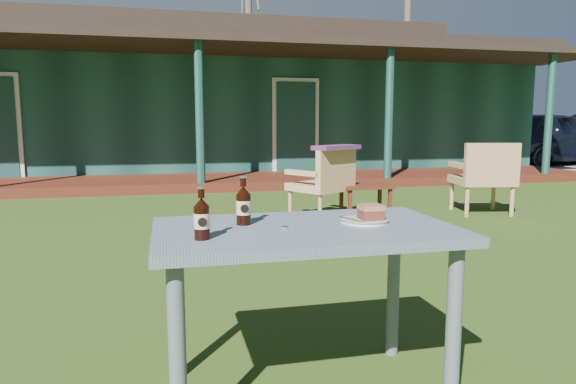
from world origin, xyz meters
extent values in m
plane|color=#334916|center=(0.00, 0.00, 0.00)|extent=(80.00, 80.00, 0.00)
cube|color=#19433A|center=(0.00, 9.50, 1.30)|extent=(15.00, 6.00, 2.60)
cube|color=black|center=(0.00, 9.50, 2.75)|extent=(15.80, 6.80, 0.30)
cube|color=black|center=(0.00, 9.50, 3.15)|extent=(12.00, 3.50, 0.60)
cube|color=#502013|center=(0.00, 5.60, 0.08)|extent=(15.00, 1.80, 0.16)
cube|color=black|center=(0.00, 5.60, 2.45)|extent=(15.40, 2.00, 0.12)
cylinder|color=#19433A|center=(0.00, 4.80, 1.23)|extent=(0.14, 0.14, 2.45)
cylinder|color=#19433A|center=(3.25, 4.80, 1.23)|extent=(0.14, 0.14, 2.45)
cylinder|color=#19433A|center=(6.50, 4.80, 1.23)|extent=(0.14, 0.14, 2.45)
cube|color=white|center=(2.00, 6.48, 1.00)|extent=(0.95, 0.06, 2.00)
cube|color=#193D38|center=(2.00, 6.45, 1.00)|extent=(0.80, 0.04, 1.85)
cube|color=gray|center=(10.50, 8.50, 0.01)|extent=(9.00, 6.00, 0.02)
cylinder|color=brown|center=(3.00, 18.50, 4.75)|extent=(0.28, 0.28, 9.50)
cylinder|color=brown|center=(9.50, 17.00, 5.50)|extent=(0.28, 0.28, 11.00)
imported|color=black|center=(9.32, 8.15, 0.72)|extent=(4.46, 2.42, 1.44)
cube|color=slate|center=(0.00, -1.60, 0.70)|extent=(1.20, 0.70, 0.04)
cylinder|color=slate|center=(-0.52, -1.87, 0.34)|extent=(0.06, 0.06, 0.68)
cylinder|color=slate|center=(0.52, -1.87, 0.34)|extent=(0.06, 0.06, 0.68)
cylinder|color=slate|center=(-0.52, -1.33, 0.34)|extent=(0.06, 0.06, 0.68)
cylinder|color=slate|center=(0.52, -1.33, 0.34)|extent=(0.06, 0.06, 0.68)
cylinder|color=silver|center=(0.26, -1.57, 0.73)|extent=(0.20, 0.20, 0.01)
cylinder|color=olive|center=(0.26, -1.57, 0.73)|extent=(0.20, 0.20, 0.00)
cube|color=#5C281D|center=(0.29, -1.59, 0.75)|extent=(0.09, 0.08, 0.04)
cube|color=#A7684A|center=(0.29, -1.59, 0.79)|extent=(0.09, 0.09, 0.02)
cube|color=silver|center=(0.20, -1.58, 0.74)|extent=(0.06, 0.14, 0.00)
cylinder|color=black|center=(-0.24, -1.51, 0.78)|extent=(0.06, 0.06, 0.12)
cone|color=black|center=(-0.24, -1.51, 0.86)|extent=(0.06, 0.06, 0.03)
cylinder|color=black|center=(-0.24, -1.51, 0.90)|extent=(0.02, 0.02, 0.03)
cylinder|color=silver|center=(-0.24, -1.51, 0.92)|extent=(0.03, 0.03, 0.01)
cylinder|color=beige|center=(-0.24, -1.51, 0.79)|extent=(0.06, 0.06, 0.06)
cylinder|color=black|center=(-0.24, -1.54, 0.79)|extent=(0.03, 0.00, 0.03)
cylinder|color=black|center=(-0.42, -1.74, 0.78)|extent=(0.06, 0.06, 0.12)
cone|color=black|center=(-0.42, -1.74, 0.85)|extent=(0.06, 0.06, 0.03)
cylinder|color=black|center=(-0.42, -1.74, 0.89)|extent=(0.02, 0.02, 0.03)
cylinder|color=silver|center=(-0.42, -1.74, 0.91)|extent=(0.03, 0.03, 0.01)
cylinder|color=beige|center=(-0.42, -1.74, 0.79)|extent=(0.06, 0.06, 0.05)
cylinder|color=black|center=(-0.42, -1.76, 0.79)|extent=(0.03, 0.00, 0.03)
cylinder|color=silver|center=(-0.09, -1.62, 0.72)|extent=(0.03, 0.03, 0.01)
cube|color=tan|center=(1.22, 2.19, 0.38)|extent=(0.82, 0.81, 0.09)
cube|color=tan|center=(1.34, 1.98, 0.63)|extent=(0.57, 0.38, 0.40)
cube|color=tan|center=(1.44, 2.35, 0.56)|extent=(0.33, 0.49, 0.06)
cube|color=tan|center=(0.97, 2.07, 0.56)|extent=(0.33, 0.49, 0.06)
cylinder|color=tan|center=(1.32, 2.53, 0.17)|extent=(0.05, 0.05, 0.34)
cylinder|color=tan|center=(0.87, 2.27, 0.17)|extent=(0.05, 0.05, 0.34)
cylinder|color=tan|center=(1.56, 2.12, 0.17)|extent=(0.05, 0.05, 0.34)
cylinder|color=tan|center=(1.12, 1.85, 0.17)|extent=(0.05, 0.05, 0.34)
cube|color=tan|center=(3.30, 2.10, 0.41)|extent=(0.76, 0.73, 0.09)
cube|color=tan|center=(3.25, 1.83, 0.67)|extent=(0.66, 0.20, 0.43)
cube|color=tan|center=(3.59, 2.06, 0.60)|extent=(0.18, 0.58, 0.06)
cube|color=tan|center=(3.02, 2.17, 0.60)|extent=(0.18, 0.58, 0.06)
cylinder|color=tan|center=(3.62, 2.30, 0.18)|extent=(0.05, 0.05, 0.36)
cylinder|color=tan|center=(3.08, 2.40, 0.18)|extent=(0.05, 0.05, 0.36)
cylinder|color=tan|center=(3.53, 1.79, 0.18)|extent=(0.05, 0.05, 0.36)
cylinder|color=tan|center=(2.98, 1.90, 0.18)|extent=(0.05, 0.05, 0.36)
cube|color=#562E4F|center=(1.34, 1.98, 0.85)|extent=(0.64, 0.51, 0.05)
cube|color=#502013|center=(1.77, 2.14, 0.38)|extent=(0.60, 0.40, 0.04)
cube|color=#502013|center=(1.52, 1.99, 0.18)|extent=(0.04, 0.04, 0.36)
cube|color=#502013|center=(2.02, 1.99, 0.18)|extent=(0.04, 0.04, 0.36)
cube|color=#502013|center=(1.52, 2.29, 0.18)|extent=(0.04, 0.04, 0.36)
cube|color=#502013|center=(2.02, 2.29, 0.18)|extent=(0.04, 0.04, 0.36)
camera|label=1|loc=(-0.53, -3.55, 1.14)|focal=32.00mm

